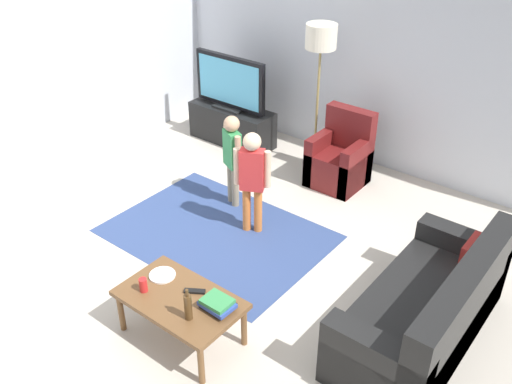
{
  "coord_description": "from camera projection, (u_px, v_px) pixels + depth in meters",
  "views": [
    {
      "loc": [
        2.86,
        -3.01,
        3.44
      ],
      "look_at": [
        0.0,
        0.6,
        0.65
      ],
      "focal_mm": 39.61,
      "sensor_mm": 36.0,
      "label": 1
    }
  ],
  "objects": [
    {
      "name": "ground",
      "position": [
        217.0,
        277.0,
        5.32
      ],
      "size": [
        7.8,
        7.8,
        0.0
      ],
      "primitive_type": "plane",
      "color": "beige"
    },
    {
      "name": "wall_back",
      "position": [
        382.0,
        58.0,
        6.63
      ],
      "size": [
        6.0,
        0.12,
        2.7
      ],
      "primitive_type": "cube",
      "color": "silver",
      "rests_on": "ground"
    },
    {
      "name": "wall_left",
      "position": [
        9.0,
        72.0,
        6.21
      ],
      "size": [
        0.12,
        6.0,
        2.7
      ],
      "primitive_type": "cube",
      "color": "silver",
      "rests_on": "ground"
    },
    {
      "name": "area_rug",
      "position": [
        217.0,
        234.0,
        5.91
      ],
      "size": [
        2.2,
        1.6,
        0.01
      ],
      "primitive_type": "cube",
      "color": "#33477A",
      "rests_on": "ground"
    },
    {
      "name": "tv_stand",
      "position": [
        232.0,
        125.0,
        7.67
      ],
      "size": [
        1.2,
        0.44,
        0.5
      ],
      "color": "black",
      "rests_on": "ground"
    },
    {
      "name": "tv",
      "position": [
        230.0,
        83.0,
        7.34
      ],
      "size": [
        1.1,
        0.28,
        0.71
      ],
      "color": "black",
      "rests_on": "tv_stand"
    },
    {
      "name": "couch",
      "position": [
        431.0,
        314.0,
        4.48
      ],
      "size": [
        0.8,
        1.8,
        0.86
      ],
      "color": "black",
      "rests_on": "ground"
    },
    {
      "name": "armchair",
      "position": [
        341.0,
        160.0,
        6.69
      ],
      "size": [
        0.6,
        0.6,
        0.9
      ],
      "color": "maroon",
      "rests_on": "ground"
    },
    {
      "name": "floor_lamp",
      "position": [
        321.0,
        45.0,
        6.44
      ],
      "size": [
        0.36,
        0.36,
        1.78
      ],
      "color": "#262626",
      "rests_on": "ground"
    },
    {
      "name": "child_near_tv",
      "position": [
        232.0,
        153.0,
        6.1
      ],
      "size": [
        0.33,
        0.21,
        1.07
      ],
      "color": "gray",
      "rests_on": "ground"
    },
    {
      "name": "child_center",
      "position": [
        252.0,
        174.0,
        5.63
      ],
      "size": [
        0.34,
        0.23,
        1.13
      ],
      "color": "orange",
      "rests_on": "ground"
    },
    {
      "name": "coffee_table",
      "position": [
        180.0,
        302.0,
        4.48
      ],
      "size": [
        1.0,
        0.6,
        0.42
      ],
      "color": "brown",
      "rests_on": "ground"
    },
    {
      "name": "book_stack",
      "position": [
        218.0,
        304.0,
        4.32
      ],
      "size": [
        0.27,
        0.22,
        0.09
      ],
      "color": "black",
      "rests_on": "coffee_table"
    },
    {
      "name": "bottle",
      "position": [
        188.0,
        307.0,
        4.2
      ],
      "size": [
        0.06,
        0.06,
        0.28
      ],
      "color": "#4C3319",
      "rests_on": "coffee_table"
    },
    {
      "name": "tv_remote",
      "position": [
        195.0,
        291.0,
        4.5
      ],
      "size": [
        0.17,
        0.13,
        0.02
      ],
      "primitive_type": "cube",
      "rotation": [
        0.0,
        0.0,
        0.58
      ],
      "color": "black",
      "rests_on": "coffee_table"
    },
    {
      "name": "soda_can",
      "position": [
        143.0,
        285.0,
        4.49
      ],
      "size": [
        0.07,
        0.07,
        0.12
      ],
      "primitive_type": "cylinder",
      "color": "red",
      "rests_on": "coffee_table"
    },
    {
      "name": "plate",
      "position": [
        162.0,
        275.0,
        4.68
      ],
      "size": [
        0.22,
        0.22,
        0.02
      ],
      "color": "white",
      "rests_on": "coffee_table"
    }
  ]
}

